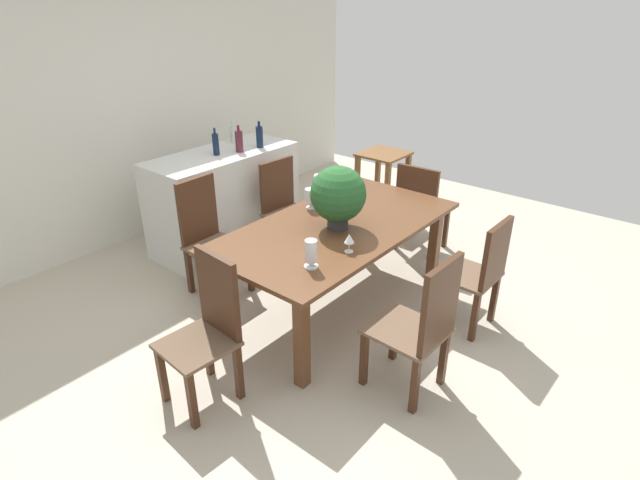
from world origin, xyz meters
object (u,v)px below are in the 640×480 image
object	(u,v)px
flower_centerpiece	(338,195)
chair_near_left	(423,323)
chair_head_end	(209,324)
wine_bottle_amber	(216,144)
dining_table	(337,235)
chair_foot_end	(420,204)
wine_bottle_dark	(233,134)
chair_near_right	(481,270)
side_table	(383,172)
crystal_vase_center_near	(311,196)
wine_glass	(349,239)
wine_bottle_green	(239,141)
chair_far_left	(208,233)
chair_far_right	(284,203)
wine_bottle_tall	(260,137)
crystal_vase_left	(311,253)
kitchen_counter	(225,199)

from	to	relation	value
flower_centerpiece	chair_near_left	bearing A→B (deg)	-112.82
chair_head_end	wine_bottle_amber	bearing A→B (deg)	141.59
dining_table	chair_near_left	size ratio (longest dim) A/B	2.04
chair_foot_end	wine_bottle_amber	distance (m)	2.08
chair_foot_end	wine_bottle_dark	bearing A→B (deg)	19.85
chair_head_end	chair_near_right	bearing A→B (deg)	64.46
dining_table	side_table	world-z (taller)	side_table
crystal_vase_center_near	wine_glass	bearing A→B (deg)	-121.16
chair_near_right	wine_bottle_dark	size ratio (longest dim) A/B	3.96
chair_near_left	wine_bottle_green	size ratio (longest dim) A/B	3.82
chair_near_left	chair_near_right	distance (m)	0.93
chair_far_left	side_table	distance (m)	2.32
chair_far_left	wine_bottle_amber	xyz separation A→B (m)	(0.63, 0.57, 0.54)
chair_far_right	wine_bottle_tall	size ratio (longest dim) A/B	3.59
wine_bottle_tall	crystal_vase_left	bearing A→B (deg)	-125.81
chair_head_end	chair_far_left	world-z (taller)	chair_far_left
chair_far_right	chair_head_end	bearing A→B (deg)	-146.56
crystal_vase_left	wine_bottle_dark	world-z (taller)	wine_bottle_dark
chair_far_right	flower_centerpiece	bearing A→B (deg)	-112.37
chair_near_right	chair_head_end	bearing A→B (deg)	-28.49
chair_head_end	chair_far_left	xyz separation A→B (m)	(0.86, 1.05, 0.01)
chair_near_left	wine_bottle_tall	distance (m)	2.80
crystal_vase_left	kitchen_counter	size ratio (longest dim) A/B	0.13
crystal_vase_left	wine_bottle_green	size ratio (longest dim) A/B	0.75
chair_foot_end	dining_table	bearing A→B (deg)	86.87
crystal_vase_center_near	wine_bottle_amber	xyz separation A→B (m)	(0.04, 1.24, 0.22)
flower_centerpiece	wine_bottle_dark	distance (m)	1.96
wine_bottle_dark	side_table	xyz separation A→B (m)	(1.27, -1.06, -0.52)
wine_bottle_amber	side_table	distance (m)	1.95
chair_far_right	crystal_vase_center_near	distance (m)	0.82
chair_head_end	chair_far_left	distance (m)	1.36
kitchen_counter	chair_far_right	bearing A→B (deg)	-69.19
flower_centerpiece	kitchen_counter	distance (m)	1.79
side_table	flower_centerpiece	bearing A→B (deg)	-156.97
dining_table	chair_near_left	xyz separation A→B (m)	(-0.47, -1.04, -0.12)
dining_table	kitchen_counter	bearing A→B (deg)	81.74
chair_head_end	chair_far_right	distance (m)	2.07
wine_bottle_green	flower_centerpiece	bearing A→B (deg)	-105.11
wine_bottle_tall	crystal_vase_center_near	bearing A→B (deg)	-114.22
chair_head_end	wine_bottle_dark	bearing A→B (deg)	138.17
side_table	chair_far_right	bearing A→B (deg)	168.88
wine_bottle_green	chair_foot_end	bearing A→B (deg)	-57.81
chair_far_right	wine_bottle_tall	bearing A→B (deg)	75.53
chair_far_left	wine_bottle_amber	distance (m)	1.01
kitchen_counter	side_table	world-z (taller)	kitchen_counter
chair_head_end	wine_glass	xyz separation A→B (m)	(1.01, -0.34, 0.32)
wine_bottle_amber	wine_glass	bearing A→B (deg)	-103.69
wine_glass	wine_bottle_tall	xyz separation A→B (m)	(0.93, 1.82, 0.23)
flower_centerpiece	wine_glass	xyz separation A→B (m)	(-0.27, -0.31, -0.17)
wine_bottle_amber	crystal_vase_center_near	bearing A→B (deg)	-91.92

